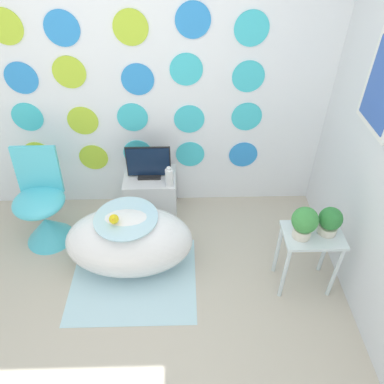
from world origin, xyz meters
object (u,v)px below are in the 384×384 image
at_px(potted_plant_left, 305,222).
at_px(potted_plant_right, 330,221).
at_px(bathtub, 130,241).
at_px(tv, 149,164).
at_px(vase, 169,177).
at_px(chair, 44,215).

distance_m(potted_plant_left, potted_plant_right, 0.20).
xyz_separation_m(potted_plant_left, potted_plant_right, (0.20, 0.03, -0.02)).
height_order(bathtub, tv, tv).
height_order(bathtub, potted_plant_left, potted_plant_left).
relative_size(bathtub, vase, 5.28).
distance_m(tv, potted_plant_left, 1.45).
distance_m(bathtub, potted_plant_right, 1.55).
relative_size(vase, potted_plant_left, 0.77).
bearing_deg(chair, potted_plant_left, -15.48).
bearing_deg(vase, chair, -171.30).
bearing_deg(bathtub, tv, 77.90).
relative_size(tv, potted_plant_right, 1.80).
height_order(tv, vase, tv).
height_order(bathtub, vase, vase).
relative_size(tv, potted_plant_left, 1.56).
distance_m(chair, potted_plant_right, 2.36).
relative_size(potted_plant_left, potted_plant_right, 1.16).
distance_m(bathtub, potted_plant_left, 1.38).
distance_m(bathtub, chair, 0.85).
height_order(bathtub, potted_plant_right, potted_plant_right).
bearing_deg(potted_plant_right, chair, 166.62).
height_order(bathtub, chair, chair).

